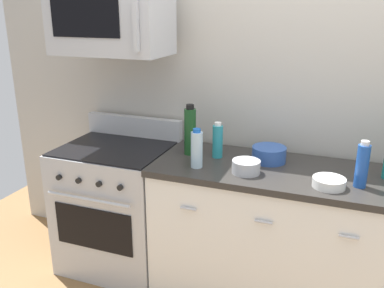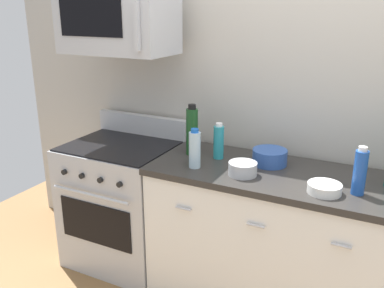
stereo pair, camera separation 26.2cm
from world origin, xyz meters
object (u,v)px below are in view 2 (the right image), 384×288
(bowl_white_ceramic, at_px, (324,188))
(bowl_blue_mixing, at_px, (270,157))
(bowl_steel_prep, at_px, (243,168))
(bottle_dish_soap, at_px, (219,142))
(bottle_water_clear, at_px, (195,149))
(range_oven, at_px, (124,202))
(microwave, at_px, (118,22))
(bottle_soda_blue, at_px, (360,172))
(bottle_wine_green, at_px, (192,131))

(bowl_white_ceramic, height_order, bowl_blue_mixing, bowl_blue_mixing)
(bowl_blue_mixing, xyz_separation_m, bowl_steel_prep, (-0.09, -0.24, -0.01))
(bottle_dish_soap, relative_size, bowl_white_ceramic, 1.32)
(bottle_water_clear, relative_size, bowl_steel_prep, 1.46)
(range_oven, distance_m, microwave, 1.28)
(microwave, bearing_deg, bowl_steel_prep, -10.62)
(bottle_water_clear, bearing_deg, bowl_steel_prep, 2.68)
(bottle_dish_soap, bearing_deg, bowl_blue_mixing, 7.04)
(bottle_dish_soap, relative_size, bowl_steel_prep, 1.40)
(range_oven, xyz_separation_m, bottle_soda_blue, (1.59, -0.11, 0.57))
(bowl_steel_prep, bearing_deg, bottle_dish_soap, 140.30)
(range_oven, relative_size, bowl_white_ceramic, 6.05)
(bottle_dish_soap, bearing_deg, bottle_soda_blue, -11.14)
(bowl_steel_prep, bearing_deg, bowl_blue_mixing, 69.79)
(bowl_white_ceramic, bearing_deg, microwave, 171.32)
(bottle_wine_green, bearing_deg, bowl_blue_mixing, 5.18)
(range_oven, height_order, bowl_blue_mixing, range_oven)
(bottle_dish_soap, distance_m, bowl_blue_mixing, 0.33)
(bottle_soda_blue, relative_size, bowl_blue_mixing, 1.22)
(bottle_wine_green, bearing_deg, bottle_water_clear, -59.30)
(bowl_blue_mixing, bearing_deg, bottle_water_clear, -147.12)
(bowl_white_ceramic, bearing_deg, bottle_wine_green, 165.58)
(bottle_wine_green, relative_size, bowl_white_ceramic, 1.90)
(bowl_white_ceramic, height_order, bowl_steel_prep, bowl_steel_prep)
(bottle_water_clear, height_order, bowl_blue_mixing, bottle_water_clear)
(bottle_wine_green, relative_size, bowl_blue_mixing, 1.57)
(bowl_white_ceramic, bearing_deg, range_oven, 173.08)
(bowl_white_ceramic, xyz_separation_m, bowl_blue_mixing, (-0.38, 0.28, 0.02))
(range_oven, relative_size, bottle_dish_soap, 4.58)
(bottle_dish_soap, bearing_deg, bottle_water_clear, -106.86)
(range_oven, relative_size, bottle_soda_blue, 4.11)
(range_oven, height_order, bottle_wine_green, bottle_wine_green)
(bottle_soda_blue, xyz_separation_m, bowl_blue_mixing, (-0.54, 0.21, -0.07))
(microwave, bearing_deg, range_oven, -90.29)
(microwave, relative_size, bowl_blue_mixing, 3.49)
(bowl_blue_mixing, relative_size, bowl_steel_prep, 1.28)
(bowl_white_ceramic, distance_m, bowl_steel_prep, 0.47)
(bottle_water_clear, relative_size, bowl_blue_mixing, 1.14)
(microwave, distance_m, bottle_dish_soap, 1.02)
(bottle_water_clear, distance_m, bottle_wine_green, 0.24)
(microwave, xyz_separation_m, bottle_soda_blue, (1.59, -0.15, -0.71))
(range_oven, distance_m, bottle_soda_blue, 1.70)
(microwave, distance_m, bowl_steel_prep, 1.26)
(bottle_wine_green, xyz_separation_m, bowl_white_ceramic, (0.89, -0.23, -0.13))
(microwave, xyz_separation_m, bowl_white_ceramic, (1.43, -0.22, -0.80))
(bottle_soda_blue, distance_m, bowl_blue_mixing, 0.58)
(bottle_dish_soap, height_order, bottle_soda_blue, bottle_soda_blue)
(range_oven, height_order, bottle_soda_blue, bottle_soda_blue)
(bottle_soda_blue, bearing_deg, bottle_dish_soap, 168.86)
(bottle_wine_green, bearing_deg, bowl_steel_prep, -24.28)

